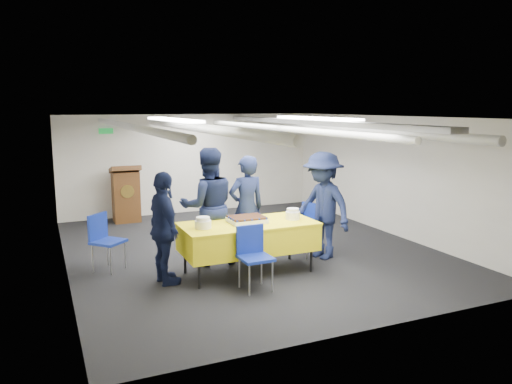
# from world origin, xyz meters

# --- Properties ---
(ground) EXTENTS (7.00, 7.00, 0.00)m
(ground) POSITION_xyz_m (0.00, 0.00, 0.00)
(ground) COLOR black
(ground) RESTS_ON ground
(room_shell) EXTENTS (6.00, 7.00, 2.30)m
(room_shell) POSITION_xyz_m (0.09, 0.41, 1.81)
(room_shell) COLOR beige
(room_shell) RESTS_ON ground
(serving_table) EXTENTS (2.01, 0.95, 0.77)m
(serving_table) POSITION_xyz_m (-0.48, -1.14, 0.56)
(serving_table) COLOR black
(serving_table) RESTS_ON ground
(sheet_cake) EXTENTS (0.54, 0.42, 0.09)m
(sheet_cake) POSITION_xyz_m (-0.49, -1.10, 0.82)
(sheet_cake) COLOR white
(sheet_cake) RESTS_ON serving_table
(plate_stack_left) EXTENTS (0.24, 0.24, 0.16)m
(plate_stack_left) POSITION_xyz_m (-1.20, -1.19, 0.85)
(plate_stack_left) COLOR white
(plate_stack_left) RESTS_ON serving_table
(plate_stack_right) EXTENTS (0.22, 0.22, 0.17)m
(plate_stack_right) POSITION_xyz_m (0.23, -1.19, 0.85)
(plate_stack_right) COLOR white
(plate_stack_right) RESTS_ON serving_table
(podium) EXTENTS (0.62, 0.53, 1.25)m
(podium) POSITION_xyz_m (-1.60, 3.05, 0.61)
(podium) COLOR brown
(podium) RESTS_ON ground
(chair_near) EXTENTS (0.43, 0.43, 0.87)m
(chair_near) POSITION_xyz_m (-0.68, -1.76, 0.53)
(chair_near) COLOR gray
(chair_near) RESTS_ON ground
(chair_right) EXTENTS (0.56, 0.56, 0.87)m
(chair_right) POSITION_xyz_m (0.81, -0.67, 0.53)
(chair_right) COLOR gray
(chair_right) RESTS_ON ground
(chair_left) EXTENTS (0.59, 0.59, 0.87)m
(chair_left) POSITION_xyz_m (-2.45, -0.13, 0.53)
(chair_left) COLOR gray
(chair_left) RESTS_ON ground
(sailor_a) EXTENTS (0.65, 0.46, 1.71)m
(sailor_a) POSITION_xyz_m (-0.25, -0.50, 0.85)
(sailor_a) COLOR black
(sailor_a) RESTS_ON ground
(sailor_b) EXTENTS (0.99, 0.82, 1.85)m
(sailor_b) POSITION_xyz_m (-0.88, -0.46, 0.93)
(sailor_b) COLOR black
(sailor_b) RESTS_ON ground
(sailor_c) EXTENTS (0.48, 0.97, 1.60)m
(sailor_c) POSITION_xyz_m (-1.74, -1.10, 0.80)
(sailor_c) COLOR black
(sailor_c) RESTS_ON ground
(sailor_d) EXTENTS (0.93, 1.27, 1.76)m
(sailor_d) POSITION_xyz_m (0.93, -0.92, 0.88)
(sailor_d) COLOR black
(sailor_d) RESTS_ON ground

